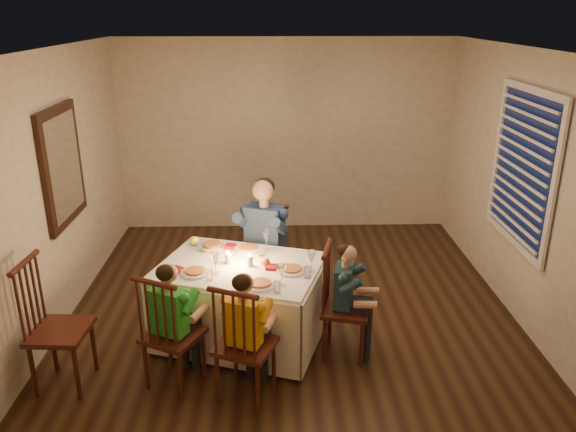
{
  "coord_description": "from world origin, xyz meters",
  "views": [
    {
      "loc": [
        -0.17,
        -5.02,
        2.93
      ],
      "look_at": [
        -0.03,
        0.15,
        1.02
      ],
      "focal_mm": 35.0,
      "sensor_mm": 36.0,
      "label": 1
    }
  ],
  "objects_px": {
    "adult": "(265,298)",
    "child_yellow": "(247,394)",
    "chair_near_left": "(177,382)",
    "serving_bowl": "(213,247)",
    "chair_end": "(344,353)",
    "dining_table": "(240,287)",
    "chair_extra": "(69,383)",
    "child_green": "(177,382)",
    "child_teal": "(344,353)",
    "chair_near_right": "(247,394)",
    "chair_adult": "(265,298)"
  },
  "relations": [
    {
      "from": "adult",
      "to": "child_yellow",
      "type": "bearing_deg",
      "value": -72.35
    },
    {
      "from": "chair_near_left",
      "to": "serving_bowl",
      "type": "height_order",
      "value": "serving_bowl"
    },
    {
      "from": "chair_near_left",
      "to": "chair_end",
      "type": "height_order",
      "value": "same"
    },
    {
      "from": "dining_table",
      "to": "chair_extra",
      "type": "relative_size",
      "value": 1.52
    },
    {
      "from": "adult",
      "to": "child_green",
      "type": "relative_size",
      "value": 1.22
    },
    {
      "from": "dining_table",
      "to": "child_teal",
      "type": "distance_m",
      "value": 1.12
    },
    {
      "from": "chair_near_left",
      "to": "child_yellow",
      "type": "xyz_separation_m",
      "value": [
        0.59,
        -0.17,
        0.0
      ]
    },
    {
      "from": "child_yellow",
      "to": "chair_extra",
      "type": "bearing_deg",
      "value": 15.1
    },
    {
      "from": "dining_table",
      "to": "child_green",
      "type": "distance_m",
      "value": 1.0
    },
    {
      "from": "chair_near_left",
      "to": "chair_near_right",
      "type": "xyz_separation_m",
      "value": [
        0.59,
        -0.17,
        0.0
      ]
    },
    {
      "from": "child_yellow",
      "to": "serving_bowl",
      "type": "height_order",
      "value": "serving_bowl"
    },
    {
      "from": "chair_adult",
      "to": "chair_near_left",
      "type": "distance_m",
      "value": 1.59
    },
    {
      "from": "adult",
      "to": "child_teal",
      "type": "distance_m",
      "value": 1.27
    },
    {
      "from": "chair_near_left",
      "to": "child_green",
      "type": "distance_m",
      "value": 0.0
    },
    {
      "from": "serving_bowl",
      "to": "chair_near_right",
      "type": "bearing_deg",
      "value": -73.24
    },
    {
      "from": "chair_near_left",
      "to": "child_teal",
      "type": "distance_m",
      "value": 1.5
    },
    {
      "from": "chair_near_right",
      "to": "child_yellow",
      "type": "distance_m",
      "value": 0.0
    },
    {
      "from": "chair_end",
      "to": "serving_bowl",
      "type": "bearing_deg",
      "value": 76.43
    },
    {
      "from": "chair_extra",
      "to": "child_yellow",
      "type": "bearing_deg",
      "value": -93.46
    },
    {
      "from": "child_green",
      "to": "child_yellow",
      "type": "xyz_separation_m",
      "value": [
        0.59,
        -0.17,
        0.0
      ]
    },
    {
      "from": "dining_table",
      "to": "adult",
      "type": "height_order",
      "value": "dining_table"
    },
    {
      "from": "chair_adult",
      "to": "serving_bowl",
      "type": "bearing_deg",
      "value": -117.33
    },
    {
      "from": "chair_near_left",
      "to": "child_green",
      "type": "bearing_deg",
      "value": -0.0
    },
    {
      "from": "child_green",
      "to": "serving_bowl",
      "type": "height_order",
      "value": "serving_bowl"
    },
    {
      "from": "chair_near_left",
      "to": "child_green",
      "type": "height_order",
      "value": "child_green"
    },
    {
      "from": "dining_table",
      "to": "chair_near_left",
      "type": "bearing_deg",
      "value": -109.55
    },
    {
      "from": "chair_near_right",
      "to": "chair_extra",
      "type": "distance_m",
      "value": 1.51
    },
    {
      "from": "chair_near_left",
      "to": "chair_extra",
      "type": "distance_m",
      "value": 0.91
    },
    {
      "from": "dining_table",
      "to": "chair_extra",
      "type": "xyz_separation_m",
      "value": [
        -1.42,
        -0.65,
        -0.54
      ]
    },
    {
      "from": "dining_table",
      "to": "chair_adult",
      "type": "distance_m",
      "value": 0.95
    },
    {
      "from": "chair_extra",
      "to": "serving_bowl",
      "type": "distance_m",
      "value": 1.7
    },
    {
      "from": "chair_adult",
      "to": "child_teal",
      "type": "height_order",
      "value": "child_teal"
    },
    {
      "from": "chair_adult",
      "to": "adult",
      "type": "relative_size",
      "value": 0.77
    },
    {
      "from": "chair_extra",
      "to": "chair_near_right",
      "type": "bearing_deg",
      "value": -93.46
    },
    {
      "from": "chair_adult",
      "to": "chair_near_left",
      "type": "bearing_deg",
      "value": -94.57
    },
    {
      "from": "chair_near_right",
      "to": "adult",
      "type": "distance_m",
      "value": 1.6
    },
    {
      "from": "chair_adult",
      "to": "serving_bowl",
      "type": "relative_size",
      "value": 4.53
    },
    {
      "from": "chair_near_right",
      "to": "serving_bowl",
      "type": "height_order",
      "value": "serving_bowl"
    },
    {
      "from": "chair_near_left",
      "to": "chair_extra",
      "type": "height_order",
      "value": "chair_extra"
    },
    {
      "from": "chair_end",
      "to": "serving_bowl",
      "type": "distance_m",
      "value": 1.58
    },
    {
      "from": "serving_bowl",
      "to": "child_yellow",
      "type": "bearing_deg",
      "value": -73.24
    },
    {
      "from": "chair_end",
      "to": "child_yellow",
      "type": "xyz_separation_m",
      "value": [
        -0.86,
        -0.56,
        0.0
      ]
    },
    {
      "from": "chair_adult",
      "to": "chair_extra",
      "type": "relative_size",
      "value": 0.92
    },
    {
      "from": "chair_extra",
      "to": "adult",
      "type": "relative_size",
      "value": 0.84
    },
    {
      "from": "child_teal",
      "to": "chair_near_left",
      "type": "bearing_deg",
      "value": 118.58
    },
    {
      "from": "chair_near_right",
      "to": "child_yellow",
      "type": "xyz_separation_m",
      "value": [
        0.0,
        0.0,
        0.0
      ]
    },
    {
      "from": "child_green",
      "to": "adult",
      "type": "bearing_deg",
      "value": -90.17
    },
    {
      "from": "dining_table",
      "to": "child_teal",
      "type": "bearing_deg",
      "value": 1.34
    },
    {
      "from": "chair_adult",
      "to": "adult",
      "type": "bearing_deg",
      "value": 0.0
    },
    {
      "from": "dining_table",
      "to": "chair_adult",
      "type": "height_order",
      "value": "dining_table"
    }
  ]
}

